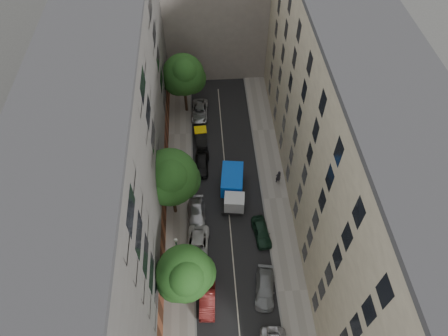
{
  "coord_description": "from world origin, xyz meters",
  "views": [
    {
      "loc": [
        -2.16,
        -25.71,
        38.01
      ],
      "look_at": [
        -0.45,
        0.13,
        6.0
      ],
      "focal_mm": 32.0,
      "sensor_mm": 36.0,
      "label": 1
    }
  ],
  "objects": [
    {
      "name": "car_left_1",
      "position": [
        -2.8,
        -11.4,
        0.7
      ],
      "size": [
        1.74,
        4.35,
        1.41
      ],
      "primitive_type": "imported",
      "rotation": [
        0.0,
        0.0,
        -0.06
      ],
      "color": "#4F110F",
      "rests_on": "ground"
    },
    {
      "name": "car_right_1",
      "position": [
        2.8,
        -10.8,
        0.64
      ],
      "size": [
        2.47,
        4.67,
        1.29
      ],
      "primitive_type": "imported",
      "rotation": [
        0.0,
        0.0,
        -0.16
      ],
      "color": "gray",
      "rests_on": "ground"
    },
    {
      "name": "ground",
      "position": [
        0.0,
        0.0,
        0.0
      ],
      "size": [
        120.0,
        120.0,
        0.0
      ],
      "primitive_type": "plane",
      "color": "#4C4C49",
      "rests_on": "ground"
    },
    {
      "name": "car_left_4",
      "position": [
        -2.83,
        5.3,
        0.73
      ],
      "size": [
        2.08,
        4.42,
        1.46
      ],
      "primitive_type": "imported",
      "rotation": [
        0.0,
        0.0,
        -0.08
      ],
      "color": "black",
      "rests_on": "ground"
    },
    {
      "name": "sidewalk_left",
      "position": [
        -5.5,
        0.0,
        0.07
      ],
      "size": [
        3.0,
        44.0,
        0.15
      ],
      "primitive_type": "cube",
      "color": "gray",
      "rests_on": "ground"
    },
    {
      "name": "building_left",
      "position": [
        -11.0,
        0.0,
        10.0
      ],
      "size": [
        8.0,
        44.0,
        20.0
      ],
      "primitive_type": "cube",
      "color": "#514E4B",
      "rests_on": "ground"
    },
    {
      "name": "car_right_2",
      "position": [
        3.25,
        -4.6,
        0.67
      ],
      "size": [
        2.07,
        4.12,
        1.35
      ],
      "primitive_type": "imported",
      "rotation": [
        0.0,
        0.0,
        0.12
      ],
      "color": "black",
      "rests_on": "ground"
    },
    {
      "name": "tree_near",
      "position": [
        -4.5,
        -11.11,
        5.51
      ],
      "size": [
        5.28,
        5.01,
        8.13
      ],
      "color": "#382619",
      "rests_on": "sidewalk_left"
    },
    {
      "name": "pedestrian",
      "position": [
        6.08,
        2.37,
        1.1
      ],
      "size": [
        0.8,
        0.66,
        1.9
      ],
      "primitive_type": "imported",
      "rotation": [
        0.0,
        0.0,
        3.48
      ],
      "color": "black",
      "rests_on": "sidewalk_right"
    },
    {
      "name": "road_surface",
      "position": [
        0.0,
        0.0,
        0.01
      ],
      "size": [
        8.0,
        44.0,
        0.02
      ],
      "primitive_type": "cube",
      "color": "black",
      "rests_on": "ground"
    },
    {
      "name": "building_endcap",
      "position": [
        0.0,
        28.0,
        9.0
      ],
      "size": [
        18.0,
        12.0,
        18.0
      ],
      "primitive_type": "cube",
      "color": "gray",
      "rests_on": "ground"
    },
    {
      "name": "lamp_post",
      "position": [
        -5.41,
        -7.69,
        3.66
      ],
      "size": [
        0.36,
        0.36,
        5.58
      ],
      "color": "#175133",
      "rests_on": "sidewalk_left"
    },
    {
      "name": "car_left_6",
      "position": [
        -2.8,
        14.6,
        0.66
      ],
      "size": [
        2.56,
        4.89,
        1.31
      ],
      "primitive_type": "imported",
      "rotation": [
        0.0,
        0.0,
        -0.08
      ],
      "color": "silver",
      "rests_on": "ground"
    },
    {
      "name": "tarp_truck",
      "position": [
        0.6,
        0.93,
        1.5
      ],
      "size": [
        3.02,
        6.16,
        2.72
      ],
      "rotation": [
        0.0,
        0.0,
        -0.13
      ],
      "color": "black",
      "rests_on": "ground"
    },
    {
      "name": "sidewalk_right",
      "position": [
        5.5,
        0.0,
        0.07
      ],
      "size": [
        3.0,
        44.0,
        0.15
      ],
      "primitive_type": "cube",
      "color": "gray",
      "rests_on": "ground"
    },
    {
      "name": "car_left_2",
      "position": [
        -3.6,
        -5.8,
        0.68
      ],
      "size": [
        2.68,
        5.09,
        1.36
      ],
      "primitive_type": "imported",
      "rotation": [
        0.0,
        0.0,
        -0.09
      ],
      "color": "silver",
      "rests_on": "ground"
    },
    {
      "name": "tree_far",
      "position": [
        -4.5,
        15.42,
        6.02
      ],
      "size": [
        5.58,
        5.35,
        8.86
      ],
      "color": "#382619",
      "rests_on": "sidewalk_left"
    },
    {
      "name": "car_left_3",
      "position": [
        -3.6,
        -2.2,
        0.71
      ],
      "size": [
        2.06,
        4.92,
        1.42
      ],
      "primitive_type": "imported",
      "rotation": [
        0.0,
        0.0,
        0.02
      ],
      "color": "#AFB0B4",
      "rests_on": "ground"
    },
    {
      "name": "tree_mid",
      "position": [
        -5.88,
        -1.11,
        6.22
      ],
      "size": [
        6.05,
        5.89,
        9.29
      ],
      "color": "#382619",
      "rests_on": "sidewalk_left"
    },
    {
      "name": "building_right",
      "position": [
        11.0,
        0.0,
        10.0
      ],
      "size": [
        8.0,
        44.0,
        20.0
      ],
      "primitive_type": "cube",
      "color": "#BEB293",
      "rests_on": "ground"
    },
    {
      "name": "car_left_5",
      "position": [
        -2.8,
        10.04,
        0.66
      ],
      "size": [
        1.63,
        4.07,
        1.32
      ],
      "primitive_type": "imported",
      "rotation": [
        0.0,
        0.0,
        0.06
      ],
      "color": "black",
      "rests_on": "ground"
    }
  ]
}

